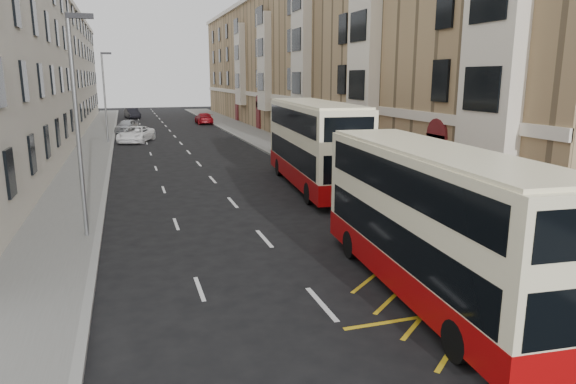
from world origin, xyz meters
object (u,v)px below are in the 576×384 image
object	(u,v)px
car_red	(204,118)
car_silver	(127,126)
double_decker_front	(431,222)
street_lamp_far	(105,92)
pedestrian_far	(515,246)
white_van	(136,134)
double_decker_rear	(314,144)
car_dark	(132,113)
street_lamp_near	(78,115)

from	to	relation	value
car_red	car_silver	bearing A→B (deg)	41.90
double_decker_front	street_lamp_far	bearing A→B (deg)	108.21
street_lamp_far	pedestrian_far	bearing A→B (deg)	-71.46
street_lamp_far	white_van	world-z (taller)	street_lamp_far
pedestrian_far	car_silver	bearing A→B (deg)	-52.67
pedestrian_far	white_van	size ratio (longest dim) A/B	0.30
double_decker_rear	white_van	size ratio (longest dim) A/B	2.26
street_lamp_far	pedestrian_far	xyz separation A→B (m)	(12.70, -37.88, -3.68)
white_van	car_silver	world-z (taller)	white_van
white_van	double_decker_rear	bearing A→B (deg)	-50.73
car_dark	pedestrian_far	bearing A→B (deg)	-91.92
white_van	car_dark	xyz separation A→B (m)	(0.15, 29.33, 0.02)
street_lamp_near	double_decker_front	bearing A→B (deg)	-41.44
double_decker_front	pedestrian_far	distance (m)	3.52
double_decker_rear	pedestrian_far	size ratio (longest dim) A/B	7.44
double_decker_rear	white_van	bearing A→B (deg)	115.68
white_van	car_dark	distance (m)	29.33
street_lamp_near	car_silver	bearing A→B (deg)	87.52
double_decker_rear	white_van	xyz separation A→B (m)	(-8.91, 24.02, -1.65)
double_decker_rear	white_van	distance (m)	25.67
street_lamp_far	double_decker_rear	bearing A→B (deg)	-64.51
double_decker_front	double_decker_rear	xyz separation A→B (m)	(1.94, 14.50, 0.27)
double_decker_rear	car_silver	size ratio (longest dim) A/B	2.78
car_dark	car_red	bearing A→B (deg)	-63.97
street_lamp_far	double_decker_front	world-z (taller)	street_lamp_far
double_decker_front	car_dark	xyz separation A→B (m)	(-6.81, 67.85, -1.36)
double_decker_front	car_red	xyz separation A→B (m)	(1.99, 55.95, -1.40)
pedestrian_far	car_red	distance (m)	55.53
street_lamp_near	car_red	bearing A→B (deg)	76.55
street_lamp_far	double_decker_front	xyz separation A→B (m)	(9.41, -38.30, -2.52)
car_red	car_dark	bearing A→B (deg)	-52.38
pedestrian_far	car_red	world-z (taller)	pedestrian_far
street_lamp_near	car_silver	xyz separation A→B (m)	(1.70, 39.29, -3.90)
double_decker_rear	car_dark	size ratio (longest dim) A/B	2.60
car_silver	pedestrian_far	bearing A→B (deg)	-59.63
street_lamp_far	white_van	xyz separation A→B (m)	(2.44, 0.22, -3.90)
street_lamp_far	double_decker_front	size ratio (longest dim) A/B	0.76
double_decker_front	car_dark	bearing A→B (deg)	100.14
car_red	pedestrian_far	bearing A→B (deg)	92.49
car_red	double_decker_front	bearing A→B (deg)	89.11
street_lamp_near	car_red	size ratio (longest dim) A/B	1.62
car_silver	car_dark	distance (m)	20.28
double_decker_rear	car_silver	world-z (taller)	double_decker_rear
double_decker_front	pedestrian_far	xyz separation A→B (m)	(3.29, 0.43, -1.16)
white_van	car_silver	distance (m)	9.10
double_decker_front	white_van	size ratio (longest dim) A/B	2.00
pedestrian_far	car_red	size ratio (longest dim) A/B	0.32
double_decker_rear	white_van	world-z (taller)	double_decker_rear
street_lamp_near	car_dark	size ratio (longest dim) A/B	1.74
street_lamp_far	double_decker_rear	distance (m)	26.47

